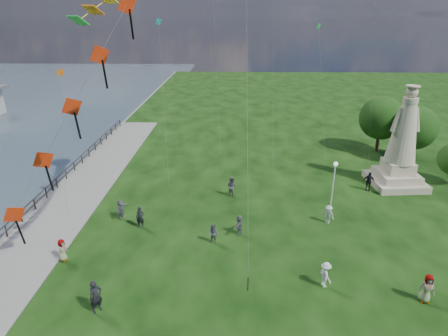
{
  "coord_description": "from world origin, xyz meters",
  "views": [
    {
      "loc": [
        -0.38,
        -14.11,
        14.63
      ],
      "look_at": [
        -1.0,
        8.0,
        5.5
      ],
      "focal_mm": 30.0,
      "sensor_mm": 36.0,
      "label": 1
    }
  ],
  "objects_px": {
    "person_4": "(427,288)",
    "person_11": "(239,225)",
    "person_5": "(121,209)",
    "person_0": "(96,297)",
    "person_2": "(325,275)",
    "person_1": "(213,234)",
    "person_6": "(140,217)",
    "person_8": "(328,214)",
    "statue": "(401,149)",
    "person_7": "(232,186)",
    "person_10": "(62,250)",
    "lamppost": "(334,174)",
    "person_9": "(369,181)"
  },
  "relations": [
    {
      "from": "person_4",
      "to": "person_11",
      "type": "height_order",
      "value": "person_4"
    },
    {
      "from": "person_5",
      "to": "person_0",
      "type": "bearing_deg",
      "value": -159.16
    },
    {
      "from": "person_2",
      "to": "person_4",
      "type": "relative_size",
      "value": 0.92
    },
    {
      "from": "person_1",
      "to": "person_5",
      "type": "bearing_deg",
      "value": -177.54
    },
    {
      "from": "person_6",
      "to": "person_8",
      "type": "distance_m",
      "value": 13.98
    },
    {
      "from": "statue",
      "to": "person_2",
      "type": "bearing_deg",
      "value": -128.44
    },
    {
      "from": "person_7",
      "to": "person_6",
      "type": "bearing_deg",
      "value": 76.42
    },
    {
      "from": "person_2",
      "to": "person_10",
      "type": "bearing_deg",
      "value": 62.91
    },
    {
      "from": "lamppost",
      "to": "person_7",
      "type": "xyz_separation_m",
      "value": [
        -8.23,
        1.45,
        -1.85
      ]
    },
    {
      "from": "person_2",
      "to": "person_8",
      "type": "height_order",
      "value": "person_2"
    },
    {
      "from": "lamppost",
      "to": "person_4",
      "type": "xyz_separation_m",
      "value": [
        2.47,
        -11.16,
        -1.89
      ]
    },
    {
      "from": "person_0",
      "to": "person_5",
      "type": "xyz_separation_m",
      "value": [
        -1.46,
        9.74,
        -0.16
      ]
    },
    {
      "from": "person_11",
      "to": "person_9",
      "type": "bearing_deg",
      "value": 144.52
    },
    {
      "from": "person_1",
      "to": "lamppost",
      "type": "bearing_deg",
      "value": 58.39
    },
    {
      "from": "person_9",
      "to": "person_10",
      "type": "distance_m",
      "value": 25.31
    },
    {
      "from": "person_6",
      "to": "person_9",
      "type": "distance_m",
      "value": 20.02
    },
    {
      "from": "person_6",
      "to": "person_9",
      "type": "bearing_deg",
      "value": 17.49
    },
    {
      "from": "person_9",
      "to": "person_6",
      "type": "bearing_deg",
      "value": -148.01
    },
    {
      "from": "person_1",
      "to": "statue",
      "type": "bearing_deg",
      "value": 58.15
    },
    {
      "from": "statue",
      "to": "lamppost",
      "type": "height_order",
      "value": "statue"
    },
    {
      "from": "person_2",
      "to": "person_11",
      "type": "relative_size",
      "value": 1.06
    },
    {
      "from": "lamppost",
      "to": "person_10",
      "type": "bearing_deg",
      "value": -156.9
    },
    {
      "from": "person_10",
      "to": "person_8",
      "type": "bearing_deg",
      "value": -58.05
    },
    {
      "from": "person_1",
      "to": "person_6",
      "type": "distance_m",
      "value": 5.82
    },
    {
      "from": "person_11",
      "to": "person_7",
      "type": "bearing_deg",
      "value": -152.99
    },
    {
      "from": "person_0",
      "to": "person_9",
      "type": "xyz_separation_m",
      "value": [
        19.14,
        15.28,
        -0.08
      ]
    },
    {
      "from": "person_1",
      "to": "person_11",
      "type": "relative_size",
      "value": 0.99
    },
    {
      "from": "person_6",
      "to": "person_7",
      "type": "distance_m",
      "value": 8.56
    },
    {
      "from": "person_1",
      "to": "person_8",
      "type": "bearing_deg",
      "value": 45.65
    },
    {
      "from": "person_5",
      "to": "person_4",
      "type": "bearing_deg",
      "value": -101.65
    },
    {
      "from": "person_0",
      "to": "person_4",
      "type": "bearing_deg",
      "value": -43.46
    },
    {
      "from": "person_0",
      "to": "person_6",
      "type": "distance_m",
      "value": 8.48
    },
    {
      "from": "person_5",
      "to": "person_11",
      "type": "height_order",
      "value": "person_5"
    },
    {
      "from": "person_2",
      "to": "person_5",
      "type": "height_order",
      "value": "person_2"
    },
    {
      "from": "person_1",
      "to": "person_2",
      "type": "height_order",
      "value": "person_2"
    },
    {
      "from": "person_0",
      "to": "person_4",
      "type": "distance_m",
      "value": 17.72
    },
    {
      "from": "person_9",
      "to": "person_7",
      "type": "bearing_deg",
      "value": -161.17
    },
    {
      "from": "person_0",
      "to": "person_6",
      "type": "relative_size",
      "value": 1.15
    },
    {
      "from": "statue",
      "to": "person_8",
      "type": "distance_m",
      "value": 10.89
    },
    {
      "from": "person_5",
      "to": "person_11",
      "type": "distance_m",
      "value": 9.26
    },
    {
      "from": "person_4",
      "to": "person_9",
      "type": "xyz_separation_m",
      "value": [
        1.46,
        14.05,
        0.01
      ]
    },
    {
      "from": "person_4",
      "to": "lamppost",
      "type": "bearing_deg",
      "value": 110.29
    },
    {
      "from": "person_5",
      "to": "person_8",
      "type": "relative_size",
      "value": 1.08
    },
    {
      "from": "lamppost",
      "to": "person_1",
      "type": "xyz_separation_m",
      "value": [
        -9.41,
        -5.88,
        -2.01
      ]
    },
    {
      "from": "person_4",
      "to": "person_7",
      "type": "distance_m",
      "value": 16.54
    },
    {
      "from": "statue",
      "to": "person_2",
      "type": "distance_m",
      "value": 17.38
    },
    {
      "from": "person_0",
      "to": "person_6",
      "type": "xyz_separation_m",
      "value": [
        0.31,
        8.48,
        -0.13
      ]
    },
    {
      "from": "person_1",
      "to": "person_9",
      "type": "xyz_separation_m",
      "value": [
        13.35,
        8.77,
        0.13
      ]
    },
    {
      "from": "lamppost",
      "to": "person_11",
      "type": "height_order",
      "value": "lamppost"
    },
    {
      "from": "lamppost",
      "to": "person_4",
      "type": "bearing_deg",
      "value": -77.5
    }
  ]
}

